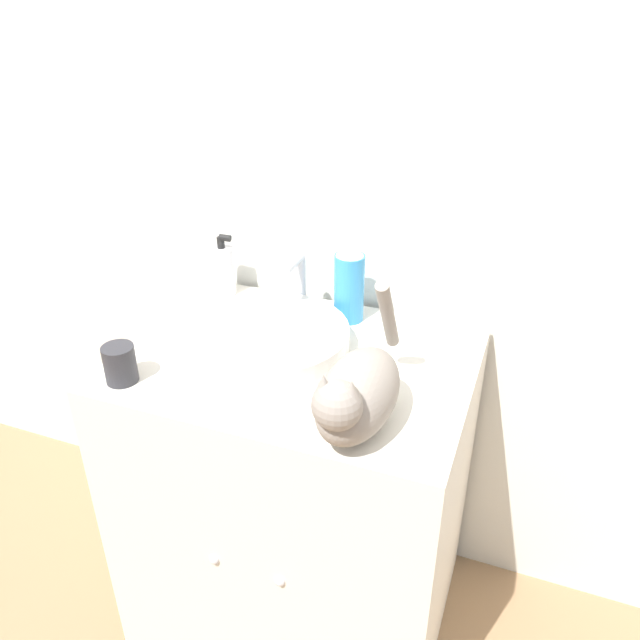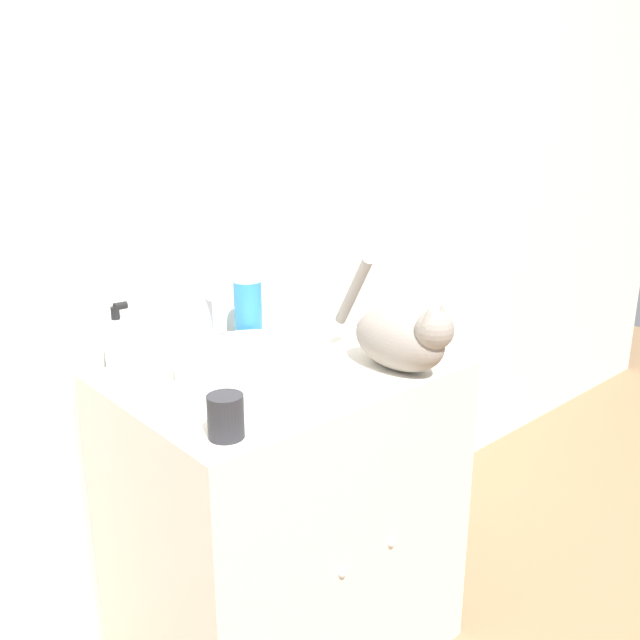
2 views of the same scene
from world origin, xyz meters
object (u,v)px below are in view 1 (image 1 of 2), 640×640
Objects in this scene: spray_bottle at (349,282)px; cup at (120,364)px; cat at (357,393)px; soap_bottle at (223,270)px.

spray_bottle is 2.48× the size of cup.
spray_bottle is (-0.15, 0.41, 0.02)m from cat.
soap_bottle is 0.37m from spray_bottle.
cat is 0.68m from soap_bottle.
cat is at bearing -69.60° from spray_bottle.
soap_bottle reaches higher than cup.
soap_bottle is 0.83× the size of spray_bottle.
soap_bottle is at bearing -127.40° from cat.
spray_bottle is (0.36, -0.02, 0.03)m from soap_bottle.
soap_bottle is at bearing 89.91° from cup.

